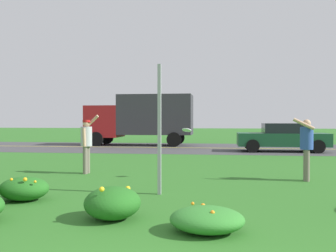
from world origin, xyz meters
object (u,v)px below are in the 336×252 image
Objects in this scene: car_dark_green_center_left at (283,137)px; box_truck_red at (142,117)px; person_catcher_blue_shirt at (306,144)px; frisbee_white at (187,130)px; sign_post_near_path at (159,129)px; person_thrower_red_cap_gray_shirt at (86,141)px.

box_truck_red reaches higher than car_dark_green_center_left.
person_catcher_blue_shirt is 3.21m from frisbee_white.
person_thrower_red_cap_gray_shirt is at bearing 133.24° from sign_post_near_path.
car_dark_green_center_left is at bearing 51.16° from person_thrower_red_cap_gray_shirt.
box_truck_red reaches higher than frisbee_white.
car_dark_green_center_left is (0.94, 9.51, -0.25)m from person_catcher_blue_shirt.
box_truck_red is (-3.56, 15.55, 0.38)m from sign_post_near_path.
sign_post_near_path reaches higher than person_catcher_blue_shirt.
person_thrower_red_cap_gray_shirt is at bearing -128.84° from car_dark_green_center_left.
sign_post_near_path is at bearing -147.41° from person_catcher_blue_shirt.
frisbee_white is 10.43m from car_dark_green_center_left.
person_catcher_blue_shirt is 0.25× the size of box_truck_red.
box_truck_red is (-0.88, 12.70, 0.81)m from person_thrower_red_cap_gray_shirt.
person_catcher_blue_shirt is at bearing -61.58° from box_truck_red.
sign_post_near_path is 3.94m from person_thrower_red_cap_gray_shirt.
sign_post_near_path is at bearing -111.01° from car_dark_green_center_left.
sign_post_near_path is at bearing -46.76° from person_thrower_red_cap_gray_shirt.
car_dark_green_center_left is (4.54, 11.82, -0.68)m from sign_post_near_path.
car_dark_green_center_left is at bearing 66.63° from frisbee_white.
sign_post_near_path is 15.95m from box_truck_red.
person_catcher_blue_shirt is 6.29× the size of frisbee_white.
box_truck_red reaches higher than person_catcher_blue_shirt.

